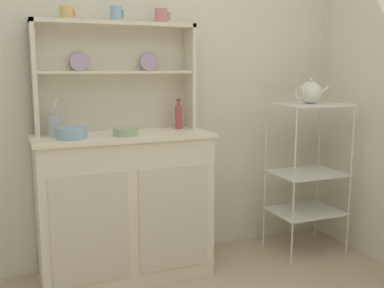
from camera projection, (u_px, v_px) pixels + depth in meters
name	position (u px, v px, depth m)	size (l,w,h in m)	color
wall_back	(117.00, 76.00, 2.89)	(3.84, 0.05, 2.50)	silver
hutch_cabinet	(125.00, 204.00, 2.78)	(1.06, 0.45, 0.91)	silver
hutch_shelf_unit	(115.00, 68.00, 2.79)	(0.99, 0.18, 0.67)	beige
bakers_rack	(308.00, 162.00, 3.12)	(0.48, 0.37, 1.06)	silver
cup_gold_0	(66.00, 13.00, 2.59)	(0.09, 0.07, 0.08)	#DBB760
cup_sky_1	(116.00, 14.00, 2.70)	(0.08, 0.07, 0.09)	#8EB2D1
cup_rose_2	(161.00, 16.00, 2.81)	(0.10, 0.08, 0.09)	#D17A84
bowl_mixing_large	(72.00, 133.00, 2.52)	(0.17, 0.17, 0.06)	#8EB2D1
bowl_floral_medium	(126.00, 132.00, 2.63)	(0.15, 0.15, 0.05)	#9EB78E
jam_bottle	(179.00, 116.00, 2.92)	(0.05, 0.05, 0.20)	#B74C47
utensil_jar	(54.00, 126.00, 2.62)	(0.08, 0.08, 0.23)	#B2B7C6
porcelain_teapot	(310.00, 92.00, 3.04)	(0.24, 0.15, 0.17)	white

